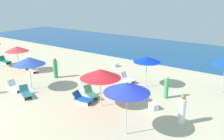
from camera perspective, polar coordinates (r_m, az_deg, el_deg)
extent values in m
cube|color=navy|center=(30.74, 11.51, 4.92)|extent=(60.00, 12.81, 0.12)
cube|color=silver|center=(26.13, -24.74, 1.50)|extent=(1.10, 0.05, 0.18)
cube|color=silver|center=(26.38, -23.78, 1.76)|extent=(1.10, 0.05, 0.18)
cube|color=#1C7C63|center=(26.22, -24.29, 1.89)|extent=(1.22, 0.62, 0.06)
cube|color=#1C7C63|center=(26.64, -24.98, 2.56)|extent=(0.32, 0.58, 0.51)
cylinder|color=silver|center=(18.23, 25.19, -1.95)|extent=(0.05, 0.05, 2.06)
cylinder|color=silver|center=(14.53, -2.71, -5.36)|extent=(0.05, 0.05, 1.87)
cone|color=red|center=(14.11, -2.78, -0.83)|extent=(2.49, 2.49, 0.55)
cube|color=silver|center=(15.16, -7.46, -7.88)|extent=(1.02, 0.15, 0.24)
cube|color=silver|center=(15.56, -6.25, -7.14)|extent=(1.02, 0.15, 0.24)
cube|color=#174DB3|center=(15.29, -6.86, -7.00)|extent=(1.20, 0.77, 0.06)
cube|color=#174DB3|center=(15.50, -8.45, -5.89)|extent=(0.42, 0.65, 0.44)
cube|color=silver|center=(15.87, -5.68, -6.58)|extent=(0.97, 0.43, 0.25)
cube|color=silver|center=(16.07, -4.14, -6.23)|extent=(0.97, 0.43, 0.25)
cube|color=#2F7D56|center=(15.91, -4.92, -5.90)|extent=(1.28, 0.96, 0.06)
cube|color=#2F7D56|center=(16.26, -5.80, -4.52)|extent=(0.57, 0.65, 0.49)
cylinder|color=silver|center=(17.78, 8.24, -1.07)|extent=(0.05, 0.05, 1.94)
cone|color=#0A30CD|center=(17.45, 8.41, 2.58)|extent=(2.00, 2.00, 0.40)
cube|color=silver|center=(18.63, 3.44, -2.82)|extent=(1.01, 0.25, 0.24)
cube|color=silver|center=(18.95, 4.46, -2.47)|extent=(1.01, 0.25, 0.24)
cube|color=silver|center=(18.74, 3.97, -2.21)|extent=(1.23, 0.80, 0.06)
cube|color=silver|center=(19.00, 2.86, -1.19)|extent=(0.42, 0.59, 0.47)
cylinder|color=silver|center=(11.64, 3.46, -10.46)|extent=(0.05, 0.05, 2.25)
cone|color=blue|center=(11.06, 3.60, -4.16)|extent=(2.22, 2.22, 0.50)
cylinder|color=silver|center=(18.14, -18.97, -1.57)|extent=(0.05, 0.05, 1.89)
cone|color=#2E4FAE|center=(17.80, -19.36, 2.12)|extent=(2.26, 2.26, 0.54)
cube|color=silver|center=(18.42, -22.73, -4.54)|extent=(1.13, 0.14, 0.18)
cube|color=silver|center=(18.62, -21.42, -4.15)|extent=(1.13, 0.14, 0.18)
cube|color=silver|center=(18.48, -22.12, -3.99)|extent=(1.30, 0.68, 0.06)
cube|color=silver|center=(18.90, -23.02, -2.94)|extent=(0.41, 0.57, 0.46)
cube|color=silver|center=(17.07, -20.77, -5.98)|extent=(1.06, 0.45, 0.22)
cube|color=silver|center=(17.16, -19.09, -5.66)|extent=(1.06, 0.45, 0.22)
cube|color=#276D73|center=(17.06, -19.97, -5.40)|extent=(1.39, 1.02, 0.06)
cube|color=#276D73|center=(17.51, -20.50, -4.13)|extent=(0.52, 0.66, 0.45)
cylinder|color=silver|center=(22.60, -21.61, 1.86)|extent=(0.05, 0.05, 1.91)
cone|color=#E63A41|center=(22.34, -21.95, 4.77)|extent=(2.00, 2.00, 0.45)
cube|color=silver|center=(22.27, -18.89, -0.37)|extent=(0.97, 0.34, 0.20)
cube|color=silver|center=(22.42, -17.63, -0.13)|extent=(0.97, 0.34, 0.20)
cube|color=#F4E0C9|center=(22.31, -18.29, 0.07)|extent=(1.25, 0.93, 0.06)
cube|color=#F4E0C9|center=(22.71, -18.76, 0.94)|extent=(0.48, 0.65, 0.49)
cube|color=silver|center=(23.65, -20.58, 0.49)|extent=(1.00, 0.31, 0.22)
cube|color=silver|center=(23.80, -19.48, 0.72)|extent=(1.00, 0.31, 0.22)
cube|color=blue|center=(23.68, -20.06, 0.93)|extent=(1.25, 0.85, 0.06)
cube|color=blue|center=(24.11, -20.53, 1.64)|extent=(0.41, 0.60, 0.42)
cylinder|color=white|center=(13.21, 16.48, -9.57)|extent=(0.46, 0.46, 1.46)
sphere|color=#8D664C|center=(12.86, 16.80, -6.21)|extent=(0.26, 0.26, 0.26)
cylinder|color=#46A767|center=(16.16, 12.93, -4.35)|extent=(0.40, 0.40, 1.37)
sphere|color=beige|center=(15.89, 13.12, -1.73)|extent=(0.21, 0.21, 0.21)
cylinder|color=green|center=(20.18, -13.49, 0.18)|extent=(0.40, 0.40, 1.47)
sphere|color=#9A6741|center=(19.95, -13.66, 2.46)|extent=(0.22, 0.22, 0.22)
cube|color=white|center=(14.70, 9.94, -8.58)|extent=(0.70, 0.62, 0.36)
cube|color=white|center=(22.84, 0.85, 1.23)|extent=(0.49, 0.58, 0.35)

